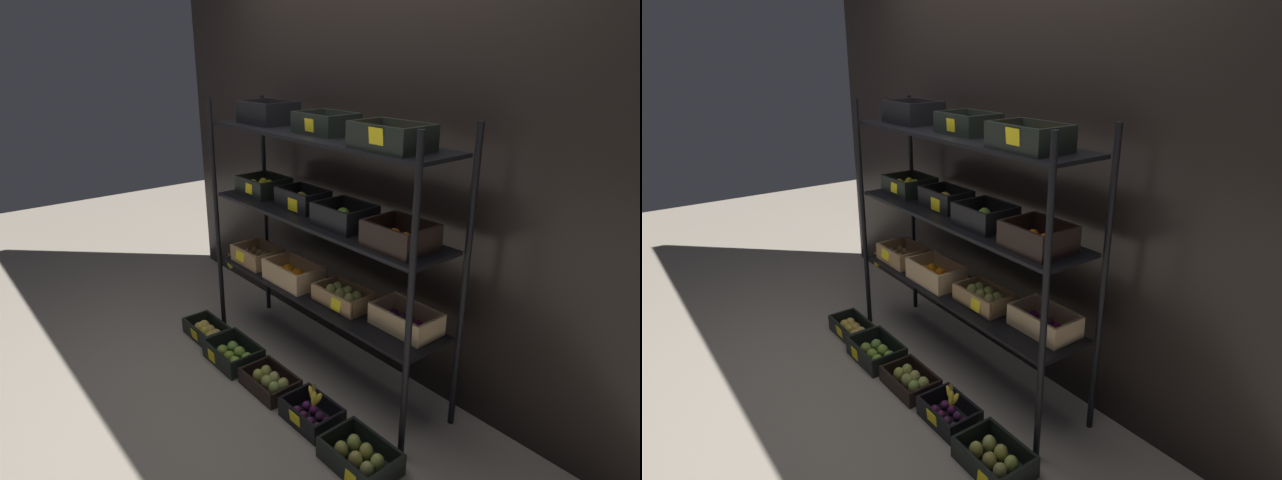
% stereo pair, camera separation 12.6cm
% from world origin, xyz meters
% --- Properties ---
extents(ground_plane, '(10.00, 10.00, 0.00)m').
position_xyz_m(ground_plane, '(0.00, 0.00, 0.00)').
color(ground_plane, gray).
extents(storefront_wall, '(4.13, 0.12, 2.53)m').
position_xyz_m(storefront_wall, '(0.00, 0.40, 1.27)').
color(storefront_wall, black).
rests_on(storefront_wall, ground_plane).
extents(display_rack, '(1.85, 0.43, 1.60)m').
position_xyz_m(display_rack, '(-0.01, 0.00, 0.98)').
color(display_rack, black).
rests_on(display_rack, ground_plane).
extents(crate_ground_apple_gold, '(0.35, 0.21, 0.11)m').
position_xyz_m(crate_ground_apple_gold, '(-0.77, -0.38, 0.04)').
color(crate_ground_apple_gold, black).
rests_on(crate_ground_apple_gold, ground_plane).
extents(crate_ground_apple_green, '(0.37, 0.26, 0.12)m').
position_xyz_m(crate_ground_apple_green, '(-0.39, -0.39, 0.05)').
color(crate_ground_apple_green, black).
rests_on(crate_ground_apple_green, ground_plane).
extents(crate_ground_pear, '(0.35, 0.23, 0.10)m').
position_xyz_m(crate_ground_pear, '(0.00, -0.38, 0.05)').
color(crate_ground_pear, black).
rests_on(crate_ground_pear, ground_plane).
extents(crate_ground_plum, '(0.32, 0.23, 0.11)m').
position_xyz_m(crate_ground_plum, '(0.39, -0.38, 0.04)').
color(crate_ground_plum, black).
rests_on(crate_ground_plum, ground_plane).
extents(crate_ground_rightmost_pear, '(0.36, 0.26, 0.12)m').
position_xyz_m(crate_ground_rightmost_pear, '(0.78, -0.40, 0.05)').
color(crate_ground_rightmost_pear, black).
rests_on(crate_ground_rightmost_pear, ground_plane).
extents(banana_bunch_loose, '(0.12, 0.04, 0.13)m').
position_xyz_m(banana_bunch_loose, '(0.41, -0.38, 0.17)').
color(banana_bunch_loose, brown).
rests_on(banana_bunch_loose, crate_ground_plum).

